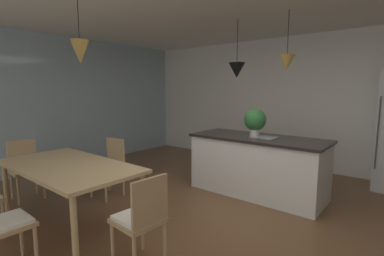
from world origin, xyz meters
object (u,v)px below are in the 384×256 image
Objects in this scene: chair_far_left at (109,165)px; kitchen_island at (257,165)px; dining_table at (68,170)px; potted_plant_on_island at (255,121)px; chair_kitchen_end at (141,217)px; chair_window_end at (26,167)px.

chair_far_left is 2.28m from kitchen_island.
dining_table is 0.91× the size of kitchen_island.
potted_plant_on_island reaches higher than kitchen_island.
dining_table is at bearing 179.86° from chair_kitchen_end.
potted_plant_on_island is (1.65, 1.50, 0.67)m from chair_far_left.
kitchen_island is at bearing 0.00° from potted_plant_on_island.
chair_kitchen_end and chair_window_end have the same top height.
potted_plant_on_island is at bearing 42.88° from chair_window_end.
chair_window_end is (-0.88, -0.85, 0.00)m from chair_far_left.
potted_plant_on_island is at bearing 62.49° from dining_table.
chair_far_left is at bearing -138.69° from kitchen_island.
kitchen_island is (2.59, 2.35, -0.01)m from chair_window_end.
chair_far_left reaches higher than dining_table.
chair_kitchen_end is (1.73, -0.85, 0.00)m from chair_far_left.
chair_kitchen_end is 0.43× the size of kitchen_island.
dining_table is at bearing -118.63° from kitchen_island.
chair_far_left is 1.00× the size of chair_window_end.
chair_far_left is at bearing 153.72° from chair_kitchen_end.
potted_plant_on_island reaches higher than dining_table.
chair_window_end is (-1.30, 0.00, -0.20)m from dining_table.
chair_far_left is 1.22m from chair_window_end.
chair_window_end is 3.50m from kitchen_island.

